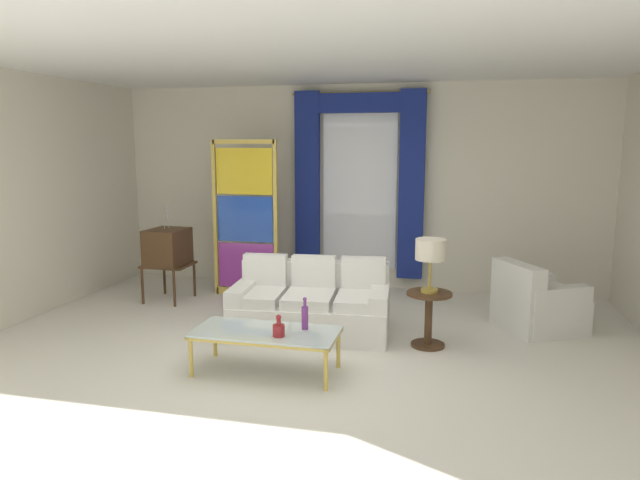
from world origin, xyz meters
TOP-DOWN VIEW (x-y plane):
  - ground_plane at (0.00, 0.00)m, footprint 16.00×16.00m
  - wall_rear at (0.00, 3.06)m, footprint 8.00×0.12m
  - wall_left at (-3.66, 0.60)m, footprint 0.12×7.00m
  - ceiling_slab at (0.00, 0.80)m, footprint 8.00×7.60m
  - curtained_window at (0.08, 2.89)m, footprint 2.00×0.17m
  - couch_white_long at (-0.08, 0.74)m, footprint 1.83×1.06m
  - coffee_table at (-0.21, -0.52)m, footprint 1.36×0.63m
  - bottle_blue_decanter at (0.14, -0.38)m, footprint 0.06×0.06m
  - bottle_crystal_tall at (-0.04, -0.64)m, footprint 0.11×0.11m
  - vintage_tv at (-2.34, 1.61)m, footprint 0.62×0.61m
  - armchair_white at (2.43, 1.43)m, footprint 1.10×1.09m
  - stained_glass_divider at (-1.39, 2.09)m, footprint 0.95×0.05m
  - peacock_figurine at (-0.89, 1.78)m, footprint 0.44×0.60m
  - round_side_table at (1.25, 0.56)m, footprint 0.48×0.48m
  - table_lamp_brass at (1.25, 0.56)m, footprint 0.32×0.32m

SIDE VIEW (x-z plane):
  - ground_plane at x=0.00m, z-range 0.00..0.00m
  - peacock_figurine at x=-0.89m, z-range -0.03..0.47m
  - armchair_white at x=2.43m, z-range -0.11..0.69m
  - couch_white_long at x=-0.08m, z-range -0.13..0.73m
  - round_side_table at x=1.25m, z-range 0.06..0.65m
  - coffee_table at x=-0.21m, z-range 0.17..0.58m
  - bottle_crystal_tall at x=-0.04m, z-range 0.38..0.58m
  - bottle_blue_decanter at x=0.14m, z-range 0.38..0.69m
  - vintage_tv at x=-2.34m, z-range 0.06..1.40m
  - table_lamp_brass at x=1.25m, z-range 0.74..1.31m
  - stained_glass_divider at x=-1.39m, z-range -0.04..2.16m
  - wall_rear at x=0.00m, z-range 0.00..3.00m
  - wall_left at x=-3.66m, z-range 0.00..3.00m
  - curtained_window at x=0.08m, z-range 0.39..3.09m
  - ceiling_slab at x=0.00m, z-range 3.00..3.04m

